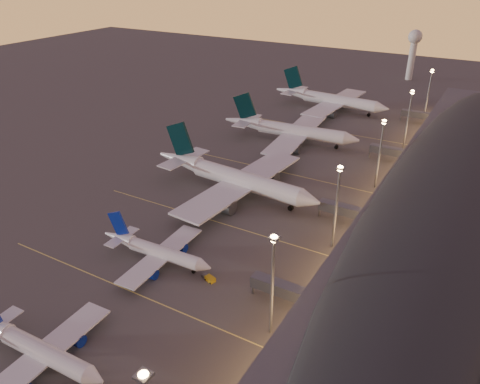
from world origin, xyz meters
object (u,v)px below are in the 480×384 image
radar_tower (414,46)px  baggage_tug_c (209,278)px  airliner_narrow_south (36,348)px  airliner_wide_far (329,100)px  airliner_wide_near (233,177)px  airliner_wide_mid (289,130)px  airliner_narrow_north (155,251)px

radar_tower → baggage_tug_c: bearing=-89.2°
airliner_narrow_south → airliner_wide_far: 200.44m
airliner_narrow_south → airliner_wide_near: 87.86m
radar_tower → baggage_tug_c: (3.53, -251.20, -21.31)m
baggage_tug_c → airliner_wide_mid: bearing=119.8°
airliner_wide_far → radar_tower: size_ratio=2.03×
airliner_wide_mid → airliner_wide_near: bearing=-91.2°
airliner_wide_near → baggage_tug_c: airliner_wide_near is taller
airliner_narrow_north → airliner_wide_mid: (-7.15, 103.50, 1.95)m
airliner_narrow_south → airliner_wide_far: bearing=91.1°
airliner_wide_mid → baggage_tug_c: bearing=-81.7°
airliner_wide_near → baggage_tug_c: bearing=-61.1°
airliner_wide_far → baggage_tug_c: (26.37, -159.43, -4.87)m
airliner_narrow_south → airliner_wide_mid: 144.41m
airliner_wide_mid → airliner_wide_far: 56.04m
airliner_narrow_south → radar_tower: bearing=85.7°
airliner_narrow_north → radar_tower: size_ratio=1.10×
radar_tower → airliner_wide_far: bearing=-104.0°
airliner_wide_near → radar_tower: size_ratio=2.12×
airliner_wide_near → radar_tower: 205.60m
baggage_tug_c → airliner_narrow_north: bearing=-163.3°
airliner_wide_near → airliner_wide_mid: airliner_wide_near is taller
baggage_tug_c → airliner_wide_far: bearing=115.8°
airliner_wide_mid → radar_tower: size_ratio=1.96×
airliner_wide_mid → baggage_tug_c: size_ratio=14.43×
airliner_narrow_south → airliner_wide_mid: size_ratio=0.58×
radar_tower → baggage_tug_c: radar_tower is taller
airliner_wide_far → radar_tower: bearing=80.3°
airliner_wide_far → baggage_tug_c: size_ratio=14.95×
airliner_narrow_south → airliner_narrow_north: bearing=90.2°
airliner_narrow_north → airliner_wide_mid: airliner_wide_mid is taller
airliner_narrow_south → baggage_tug_c: size_ratio=8.40×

